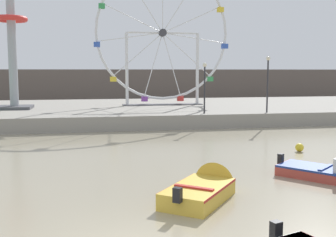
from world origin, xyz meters
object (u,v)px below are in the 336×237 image
(ferris_wheel_white_frame, at_px, (163,35))
(promenade_lamp_far, at_px, (268,76))
(drop_tower_steel_tower, at_px, (12,32))
(mooring_buoy_orange, at_px, (299,147))
(promenade_lamp_near, at_px, (205,80))
(motorboat_mustard_yellow, at_px, (206,188))

(ferris_wheel_white_frame, distance_m, promenade_lamp_far, 11.37)
(drop_tower_steel_tower, distance_m, mooring_buoy_orange, 24.84)
(promenade_lamp_near, bearing_deg, drop_tower_steel_tower, 155.58)
(motorboat_mustard_yellow, height_order, promenade_lamp_far, promenade_lamp_far)
(motorboat_mustard_yellow, bearing_deg, promenade_lamp_near, 22.42)
(promenade_lamp_near, bearing_deg, mooring_buoy_orange, -76.44)
(ferris_wheel_white_frame, relative_size, promenade_lamp_near, 3.40)
(mooring_buoy_orange, bearing_deg, motorboat_mustard_yellow, -136.53)
(promenade_lamp_far, bearing_deg, promenade_lamp_near, 178.64)
(mooring_buoy_orange, bearing_deg, ferris_wheel_white_frame, 102.64)
(motorboat_mustard_yellow, bearing_deg, mooring_buoy_orange, -8.78)
(mooring_buoy_orange, bearing_deg, promenade_lamp_near, 103.56)
(mooring_buoy_orange, bearing_deg, drop_tower_steel_tower, 135.71)
(promenade_lamp_far, height_order, mooring_buoy_orange, promenade_lamp_far)
(motorboat_mustard_yellow, bearing_deg, promenade_lamp_far, 7.82)
(promenade_lamp_far, distance_m, mooring_buoy_orange, 10.78)
(promenade_lamp_near, height_order, mooring_buoy_orange, promenade_lamp_near)
(ferris_wheel_white_frame, relative_size, drop_tower_steel_tower, 0.89)
(drop_tower_steel_tower, xyz_separation_m, promenade_lamp_near, (14.62, -6.64, -3.86))
(drop_tower_steel_tower, height_order, promenade_lamp_near, drop_tower_steel_tower)
(motorboat_mustard_yellow, distance_m, promenade_lamp_far, 19.29)
(motorboat_mustard_yellow, height_order, mooring_buoy_orange, motorboat_mustard_yellow)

